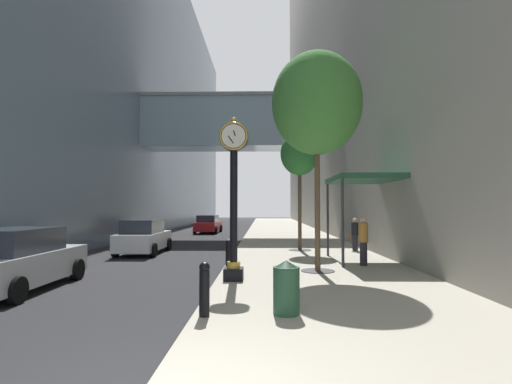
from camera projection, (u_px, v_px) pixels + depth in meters
name	position (u px, v px, depth m)	size (l,w,h in m)	color
ground_plane	(246.00, 235.00, 31.07)	(110.00, 110.00, 0.00)	#262628
sidewalk_right	(285.00, 232.00, 34.01)	(6.49, 80.00, 0.14)	#ADA593
building_block_left	(112.00, 75.00, 34.80)	(23.43, 80.00, 27.98)	slate
street_clock	(234.00, 190.00, 11.35)	(0.84, 0.55, 4.71)	black
bollard_nearest	(204.00, 288.00, 7.55)	(0.21, 0.21, 1.04)	black
bollard_third	(229.00, 255.00, 12.81)	(0.21, 0.21, 1.04)	black
bollard_fourth	(235.00, 247.00, 15.45)	(0.21, 0.21, 1.04)	black
street_tree_near	(317.00, 104.00, 13.07)	(2.99, 2.99, 7.27)	#333335
street_tree_mid_near	(300.00, 155.00, 19.30)	(1.88, 1.88, 5.82)	#333335
trash_bin	(286.00, 286.00, 7.69)	(0.53, 0.53, 1.05)	#234C33
pedestrian_walking	(355.00, 234.00, 18.90)	(0.52, 0.44, 1.58)	#23232D
pedestrian_by_clock	(363.00, 239.00, 14.09)	(0.48, 0.48, 1.77)	#23232D
storefront_awning	(362.00, 180.00, 15.44)	(2.40, 3.60, 3.30)	#235138
car_red_near	(208.00, 224.00, 34.02)	(2.08, 4.47, 1.55)	#AD191E
car_white_mid	(144.00, 237.00, 18.88)	(1.94, 4.15, 1.64)	silver
car_silver_far	(16.00, 260.00, 10.48)	(2.09, 4.51, 1.67)	#B7BABF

